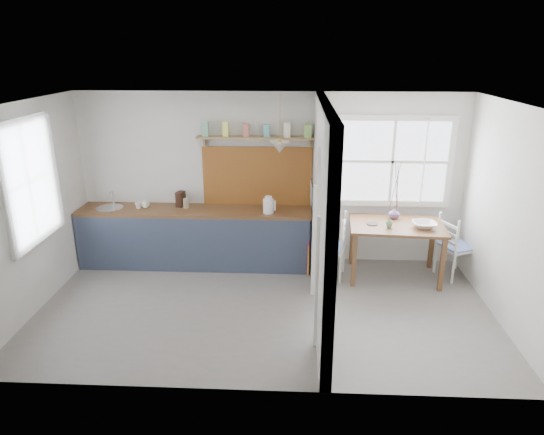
{
  "coord_description": "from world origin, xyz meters",
  "views": [
    {
      "loc": [
        0.37,
        -5.52,
        3.19
      ],
      "look_at": [
        0.08,
        0.37,
        1.11
      ],
      "focal_mm": 32.0,
      "sensor_mm": 36.0,
      "label": 1
    }
  ],
  "objects_px": {
    "dining_table": "(395,251)",
    "vase": "(394,213)",
    "chair_left": "(329,246)",
    "chair_right": "(457,246)",
    "kettle": "(268,205)"
  },
  "relations": [
    {
      "from": "chair_right",
      "to": "dining_table",
      "type": "bearing_deg",
      "value": 71.16
    },
    {
      "from": "kettle",
      "to": "vase",
      "type": "bearing_deg",
      "value": 0.03
    },
    {
      "from": "chair_left",
      "to": "vase",
      "type": "bearing_deg",
      "value": 117.87
    },
    {
      "from": "dining_table",
      "to": "vase",
      "type": "height_order",
      "value": "vase"
    },
    {
      "from": "chair_left",
      "to": "dining_table",
      "type": "bearing_deg",
      "value": 103.47
    },
    {
      "from": "dining_table",
      "to": "chair_left",
      "type": "bearing_deg",
      "value": -173.93
    },
    {
      "from": "kettle",
      "to": "chair_left",
      "type": "bearing_deg",
      "value": -15.28
    },
    {
      "from": "kettle",
      "to": "dining_table",
      "type": "bearing_deg",
      "value": -7.64
    },
    {
      "from": "vase",
      "to": "chair_left",
      "type": "bearing_deg",
      "value": -163.47
    },
    {
      "from": "vase",
      "to": "chair_right",
      "type": "bearing_deg",
      "value": -11.41
    },
    {
      "from": "chair_left",
      "to": "vase",
      "type": "relative_size",
      "value": 5.78
    },
    {
      "from": "dining_table",
      "to": "vase",
      "type": "xyz_separation_m",
      "value": [
        -0.0,
        0.25,
        0.49
      ]
    },
    {
      "from": "chair_right",
      "to": "kettle",
      "type": "relative_size",
      "value": 3.76
    },
    {
      "from": "chair_right",
      "to": "kettle",
      "type": "height_order",
      "value": "kettle"
    },
    {
      "from": "chair_right",
      "to": "vase",
      "type": "relative_size",
      "value": 5.72
    }
  ]
}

